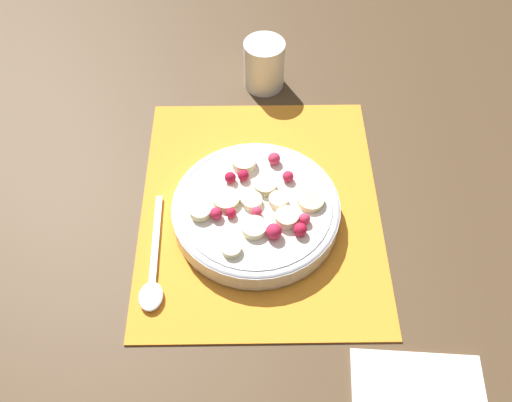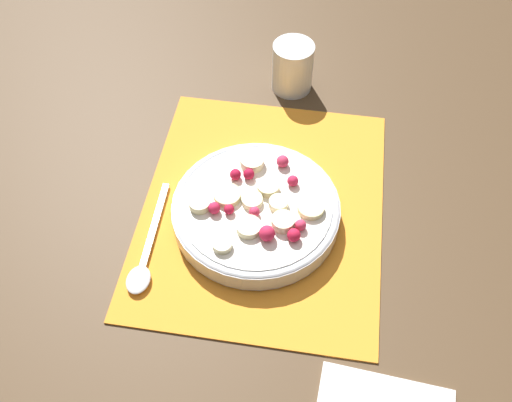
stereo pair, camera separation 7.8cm
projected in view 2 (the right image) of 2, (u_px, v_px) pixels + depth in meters
ground_plane at (263, 208)px, 0.83m from camera, size 3.00×3.00×0.00m
placemat at (263, 207)px, 0.83m from camera, size 0.42×0.34×0.01m
fruit_bowl at (256, 209)px, 0.79m from camera, size 0.23×0.23×0.05m
spoon at (144, 261)px, 0.76m from camera, size 0.18×0.03×0.01m
drinking_glass at (293, 67)px, 0.95m from camera, size 0.07×0.07×0.09m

